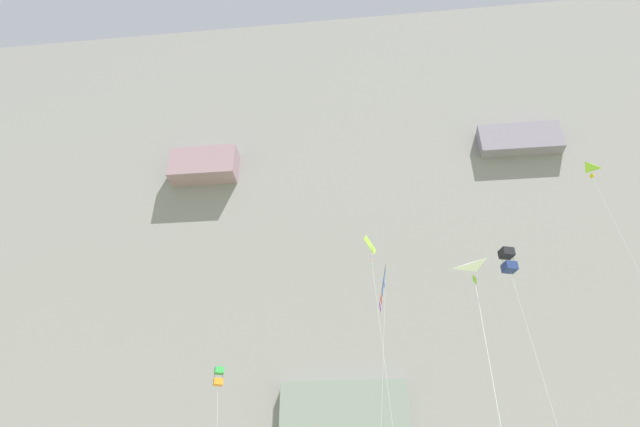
% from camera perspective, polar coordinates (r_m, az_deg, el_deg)
% --- Properties ---
extents(cliff_face, '(180.00, 25.07, 75.92)m').
position_cam_1_polar(cliff_face, '(75.94, 2.71, -4.65)').
color(cliff_face, gray).
rests_on(cliff_face, ground).
extents(kite_box_high_left, '(0.91, 3.30, 17.93)m').
position_cam_1_polar(kite_box_high_left, '(33.37, 19.68, -4.86)').
color(kite_box_high_left, black).
rests_on(kite_box_high_left, ground).
extents(kite_box_near_cliff, '(2.73, 3.74, 15.38)m').
position_cam_1_polar(kite_box_near_cliff, '(46.27, -10.90, -16.95)').
color(kite_box_near_cliff, green).
rests_on(kite_box_near_cliff, ground).
extents(kite_banner_mid_center, '(1.66, 6.82, 17.70)m').
position_cam_1_polar(kite_banner_mid_center, '(35.91, 6.76, -9.14)').
color(kite_banner_mid_center, black).
rests_on(kite_banner_mid_center, ground).
extents(kite_delta_far_right, '(2.14, 6.78, 12.74)m').
position_cam_1_polar(kite_delta_far_right, '(23.75, 16.83, -7.75)').
color(kite_delta_far_right, white).
rests_on(kite_delta_far_right, ground).
extents(kite_delta_front_field, '(3.22, 3.80, 30.27)m').
position_cam_1_polar(kite_delta_front_field, '(51.32, 27.29, 2.66)').
color(kite_delta_front_field, '#8CCC33').
rests_on(kite_delta_front_field, ground).
extents(kite_diamond_low_center, '(1.55, 3.86, 21.37)m').
position_cam_1_polar(kite_diamond_low_center, '(36.29, 5.61, -4.96)').
color(kite_diamond_low_center, '#8CCC33').
rests_on(kite_diamond_low_center, ground).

